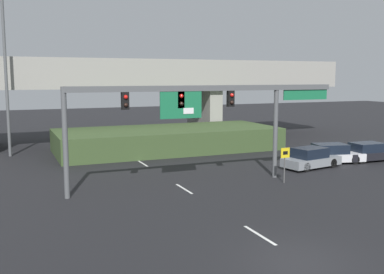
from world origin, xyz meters
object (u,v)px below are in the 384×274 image
(signal_gantry, at_px, (202,104))
(parked_sedan_near_right, at_px, (311,159))
(speed_limit_sign, at_px, (285,160))
(parked_sedan_far_right, at_px, (368,152))
(highway_light_pole_near, at_px, (4,48))
(parked_sedan_mid_right, at_px, (331,154))

(signal_gantry, relative_size, parked_sedan_near_right, 3.70)
(speed_limit_sign, xyz_separation_m, parked_sedan_far_right, (10.05, 3.66, -0.79))
(speed_limit_sign, height_order, highway_light_pole_near, highway_light_pole_near)
(highway_light_pole_near, bearing_deg, parked_sedan_far_right, -26.73)
(speed_limit_sign, bearing_deg, signal_gantry, 161.81)
(signal_gantry, xyz_separation_m, highway_light_pole_near, (-10.26, 14.72, 3.80))
(speed_limit_sign, distance_m, parked_sedan_far_right, 10.73)
(signal_gantry, height_order, parked_sedan_mid_right, signal_gantry)
(signal_gantry, bearing_deg, parked_sedan_mid_right, 12.17)
(signal_gantry, xyz_separation_m, speed_limit_sign, (4.74, -1.56, -3.34))
(signal_gantry, bearing_deg, parked_sedan_far_right, 8.12)
(signal_gantry, height_order, parked_sedan_far_right, signal_gantry)
(parked_sedan_near_right, distance_m, parked_sedan_far_right, 5.76)
(parked_sedan_near_right, bearing_deg, highway_light_pole_near, 135.54)
(signal_gantry, distance_m, highway_light_pole_near, 18.34)
(speed_limit_sign, distance_m, parked_sedan_near_right, 5.38)
(speed_limit_sign, relative_size, parked_sedan_far_right, 0.49)
(signal_gantry, xyz_separation_m, parked_sedan_far_right, (14.79, 2.11, -4.13))
(speed_limit_sign, distance_m, parked_sedan_mid_right, 8.06)
(highway_light_pole_near, relative_size, parked_sedan_mid_right, 3.43)
(parked_sedan_mid_right, bearing_deg, signal_gantry, -155.35)
(parked_sedan_near_right, xyz_separation_m, parked_sedan_far_right, (5.74, 0.55, -0.02))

